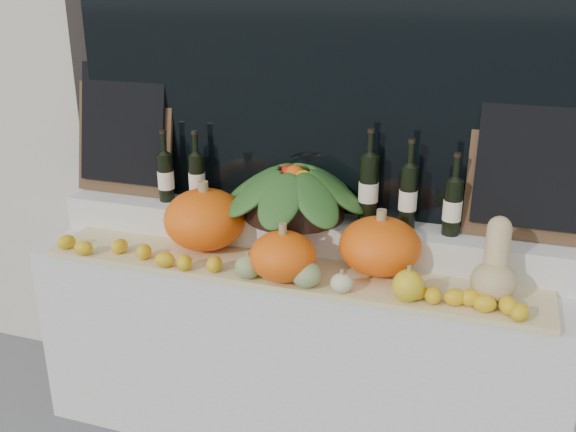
{
  "coord_description": "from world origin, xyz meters",
  "views": [
    {
      "loc": [
        0.77,
        -0.85,
        2.04
      ],
      "look_at": [
        0.0,
        1.45,
        1.12
      ],
      "focal_mm": 40.0,
      "sensor_mm": 36.0,
      "label": 1
    }
  ],
  "objects_px": {
    "butternut_squash": "(495,269)",
    "produce_bowl": "(294,191)",
    "wine_bottle_tall": "(369,188)",
    "pumpkin_left": "(205,219)",
    "pumpkin_right": "(380,246)"
  },
  "relations": [
    {
      "from": "pumpkin_left",
      "to": "wine_bottle_tall",
      "type": "distance_m",
      "value": 0.72
    },
    {
      "from": "wine_bottle_tall",
      "to": "produce_bowl",
      "type": "bearing_deg",
      "value": -174.02
    },
    {
      "from": "pumpkin_right",
      "to": "butternut_squash",
      "type": "xyz_separation_m",
      "value": [
        0.44,
        -0.09,
        0.0
      ]
    },
    {
      "from": "produce_bowl",
      "to": "wine_bottle_tall",
      "type": "bearing_deg",
      "value": 5.98
    },
    {
      "from": "butternut_squash",
      "to": "produce_bowl",
      "type": "distance_m",
      "value": 0.9
    },
    {
      "from": "butternut_squash",
      "to": "produce_bowl",
      "type": "height_order",
      "value": "produce_bowl"
    },
    {
      "from": "butternut_squash",
      "to": "wine_bottle_tall",
      "type": "height_order",
      "value": "wine_bottle_tall"
    },
    {
      "from": "pumpkin_left",
      "to": "wine_bottle_tall",
      "type": "relative_size",
      "value": 0.88
    },
    {
      "from": "butternut_squash",
      "to": "produce_bowl",
      "type": "relative_size",
      "value": 0.45
    },
    {
      "from": "pumpkin_left",
      "to": "produce_bowl",
      "type": "bearing_deg",
      "value": 23.63
    },
    {
      "from": "butternut_squash",
      "to": "produce_bowl",
      "type": "bearing_deg",
      "value": 163.76
    },
    {
      "from": "butternut_squash",
      "to": "produce_bowl",
      "type": "xyz_separation_m",
      "value": [
        -0.86,
        0.25,
        0.13
      ]
    },
    {
      "from": "wine_bottle_tall",
      "to": "pumpkin_left",
      "type": "bearing_deg",
      "value": -164.29
    },
    {
      "from": "pumpkin_right",
      "to": "butternut_squash",
      "type": "bearing_deg",
      "value": -11.23
    },
    {
      "from": "pumpkin_left",
      "to": "butternut_squash",
      "type": "height_order",
      "value": "butternut_squash"
    }
  ]
}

